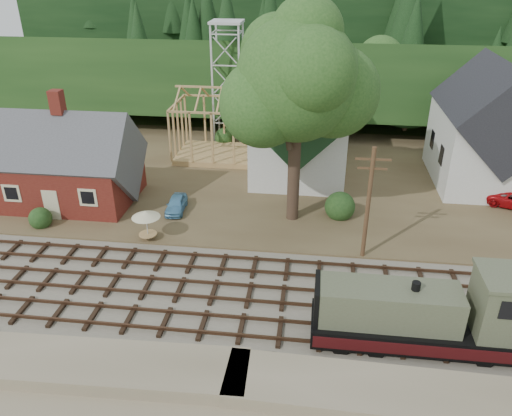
# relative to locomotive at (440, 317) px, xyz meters

# --- Properties ---
(ground) EXTENTS (140.00, 140.00, 0.00)m
(ground) POSITION_rel_locomotive_xyz_m (-10.17, 3.00, -2.08)
(ground) COLOR #384C1E
(ground) RESTS_ON ground
(embankment) EXTENTS (64.00, 5.00, 1.60)m
(embankment) POSITION_rel_locomotive_xyz_m (-10.17, -5.50, -2.08)
(embankment) COLOR #7F7259
(embankment) RESTS_ON ground
(railroad_bed) EXTENTS (64.00, 11.00, 0.16)m
(railroad_bed) POSITION_rel_locomotive_xyz_m (-10.17, 3.00, -2.00)
(railroad_bed) COLOR #726B5B
(railroad_bed) RESTS_ON ground
(village_flat) EXTENTS (64.00, 26.00, 0.30)m
(village_flat) POSITION_rel_locomotive_xyz_m (-10.17, 21.00, -1.93)
(village_flat) COLOR brown
(village_flat) RESTS_ON ground
(hillside) EXTENTS (70.00, 28.96, 12.74)m
(hillside) POSITION_rel_locomotive_xyz_m (-10.17, 45.00, -2.08)
(hillside) COLOR #1E3F19
(hillside) RESTS_ON ground
(ridge) EXTENTS (80.00, 20.00, 12.00)m
(ridge) POSITION_rel_locomotive_xyz_m (-10.17, 61.00, -2.08)
(ridge) COLOR black
(ridge) RESTS_ON ground
(depot) EXTENTS (10.80, 7.41, 9.00)m
(depot) POSITION_rel_locomotive_xyz_m (-26.17, 14.00, 1.13)
(depot) COLOR #5C1915
(depot) RESTS_ON village_flat
(church) EXTENTS (8.40, 15.17, 13.00)m
(church) POSITION_rel_locomotive_xyz_m (-8.17, 22.68, 3.10)
(church) COLOR silver
(church) RESTS_ON village_flat
(farmhouse) EXTENTS (8.40, 10.80, 10.60)m
(farmhouse) POSITION_rel_locomotive_xyz_m (7.83, 22.00, 2.78)
(farmhouse) COLOR silver
(farmhouse) RESTS_ON village_flat
(timber_frame) EXTENTS (8.20, 6.20, 6.99)m
(timber_frame) POSITION_rel_locomotive_xyz_m (-16.17, 25.00, 1.18)
(timber_frame) COLOR tan
(timber_frame) RESTS_ON village_flat
(lattice_tower) EXTENTS (3.20, 3.20, 12.12)m
(lattice_tower) POSITION_rel_locomotive_xyz_m (-16.17, 31.00, 7.95)
(lattice_tower) COLOR silver
(lattice_tower) RESTS_ON village_flat
(big_tree) EXTENTS (10.90, 8.40, 14.70)m
(big_tree) POSITION_rel_locomotive_xyz_m (-8.00, 13.08, 8.14)
(big_tree) COLOR #38281E
(big_tree) RESTS_ON village_flat
(telegraph_pole_near) EXTENTS (2.20, 0.28, 8.00)m
(telegraph_pole_near) POSITION_rel_locomotive_xyz_m (-3.17, 8.20, 2.16)
(telegraph_pole_near) COLOR #4C331E
(telegraph_pole_near) RESTS_ON ground
(locomotive) EXTENTS (11.68, 2.92, 4.68)m
(locomotive) POSITION_rel_locomotive_xyz_m (0.00, 0.00, 0.00)
(locomotive) COLOR black
(locomotive) RESTS_ON railroad_bed
(car_blue) EXTENTS (1.56, 3.45, 1.15)m
(car_blue) POSITION_rel_locomotive_xyz_m (-17.26, 13.01, -1.21)
(car_blue) COLOR #5FA3CC
(car_blue) RESTS_ON village_flat
(car_green) EXTENTS (3.41, 1.64, 1.08)m
(car_green) POSITION_rel_locomotive_xyz_m (-31.64, 13.54, -1.24)
(car_green) COLOR #95B57D
(car_green) RESTS_ON village_flat
(patio_set) EXTENTS (1.99, 1.99, 2.21)m
(patio_set) POSITION_rel_locomotive_xyz_m (-18.09, 8.50, 0.10)
(patio_set) COLOR silver
(patio_set) RESTS_ON village_flat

